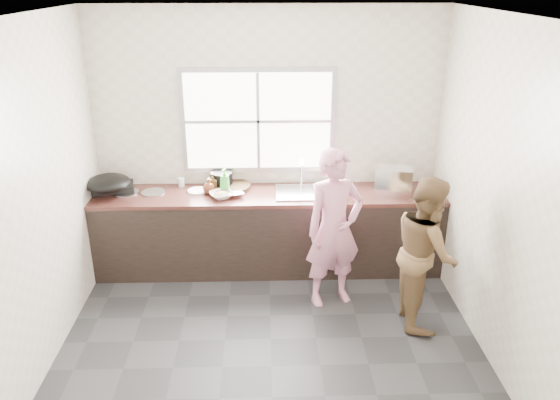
{
  "coord_description": "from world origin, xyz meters",
  "views": [
    {
      "loc": [
        -0.03,
        -3.94,
        2.96
      ],
      "look_at": [
        0.1,
        0.65,
        1.05
      ],
      "focal_mm": 35.0,
      "sensor_mm": 36.0,
      "label": 1
    }
  ],
  "objects_px": {
    "person_side": "(426,252)",
    "bottle_brown_short": "(209,187)",
    "cutting_board": "(230,187)",
    "bowl_crabs": "(324,189)",
    "dish_rack": "(393,180)",
    "burner": "(113,185)",
    "bottle_brown_tall": "(213,182)",
    "wok": "(108,183)",
    "black_pot": "(221,180)",
    "bottle_green": "(225,181)",
    "pot_lid_left": "(125,192)",
    "bowl_held": "(337,195)",
    "woman": "(334,234)",
    "glass_jar": "(181,182)",
    "plate_food": "(198,191)",
    "bowl_mince": "(222,195)",
    "pot_lid_right": "(153,192)"
  },
  "relations": [
    {
      "from": "person_side",
      "to": "bottle_brown_short",
      "type": "xyz_separation_m",
      "value": [
        -1.99,
        1.03,
        0.24
      ]
    },
    {
      "from": "cutting_board",
      "to": "bowl_crabs",
      "type": "distance_m",
      "value": 0.99
    },
    {
      "from": "dish_rack",
      "to": "bottle_brown_short",
      "type": "bearing_deg",
      "value": -171.29
    },
    {
      "from": "bottle_brown_short",
      "to": "burner",
      "type": "height_order",
      "value": "bottle_brown_short"
    },
    {
      "from": "bottle_brown_tall",
      "to": "wok",
      "type": "distance_m",
      "value": 1.06
    },
    {
      "from": "black_pot",
      "to": "bottle_green",
      "type": "relative_size",
      "value": 0.88
    },
    {
      "from": "burner",
      "to": "dish_rack",
      "type": "bearing_deg",
      "value": -4.29
    },
    {
      "from": "bowl_crabs",
      "to": "pot_lid_left",
      "type": "xyz_separation_m",
      "value": [
        -2.06,
        0.02,
        -0.02
      ]
    },
    {
      "from": "bowl_held",
      "to": "burner",
      "type": "xyz_separation_m",
      "value": [
        -2.34,
        0.34,
        0.0
      ]
    },
    {
      "from": "black_pot",
      "to": "bottle_brown_short",
      "type": "bearing_deg",
      "value": -123.39
    },
    {
      "from": "bottle_brown_short",
      "to": "dish_rack",
      "type": "distance_m",
      "value": 1.89
    },
    {
      "from": "woman",
      "to": "bottle_brown_tall",
      "type": "height_order",
      "value": "woman"
    },
    {
      "from": "bottle_brown_short",
      "to": "glass_jar",
      "type": "relative_size",
      "value": 1.63
    },
    {
      "from": "bowl_held",
      "to": "burner",
      "type": "relative_size",
      "value": 0.45
    },
    {
      "from": "woman",
      "to": "bottle_brown_short",
      "type": "relative_size",
      "value": 9.53
    },
    {
      "from": "plate_food",
      "to": "wok",
      "type": "distance_m",
      "value": 0.9
    },
    {
      "from": "bowl_held",
      "to": "plate_food",
      "type": "xyz_separation_m",
      "value": [
        -1.43,
        0.21,
        -0.02
      ]
    },
    {
      "from": "cutting_board",
      "to": "bowl_mince",
      "type": "height_order",
      "value": "bowl_mince"
    },
    {
      "from": "person_side",
      "to": "bowl_mince",
      "type": "distance_m",
      "value": 2.07
    },
    {
      "from": "plate_food",
      "to": "burner",
      "type": "height_order",
      "value": "burner"
    },
    {
      "from": "woman",
      "to": "bottle_brown_short",
      "type": "height_order",
      "value": "woman"
    },
    {
      "from": "bottle_brown_short",
      "to": "bottle_green",
      "type": "bearing_deg",
      "value": 3.56
    },
    {
      "from": "bottle_green",
      "to": "glass_jar",
      "type": "relative_size",
      "value": 2.87
    },
    {
      "from": "bowl_crabs",
      "to": "wok",
      "type": "relative_size",
      "value": 0.4
    },
    {
      "from": "bowl_crabs",
      "to": "plate_food",
      "type": "relative_size",
      "value": 0.83
    },
    {
      "from": "person_side",
      "to": "bowl_held",
      "type": "distance_m",
      "value": 1.12
    },
    {
      "from": "bottle_brown_short",
      "to": "person_side",
      "type": "bearing_deg",
      "value": -27.3
    },
    {
      "from": "bowl_crabs",
      "to": "glass_jar",
      "type": "height_order",
      "value": "glass_jar"
    },
    {
      "from": "woman",
      "to": "person_side",
      "type": "xyz_separation_m",
      "value": [
        0.77,
        -0.33,
        -0.02
      ]
    },
    {
      "from": "burner",
      "to": "wok",
      "type": "bearing_deg",
      "value": -82.95
    },
    {
      "from": "dish_rack",
      "to": "pot_lid_left",
      "type": "height_order",
      "value": "dish_rack"
    },
    {
      "from": "glass_jar",
      "to": "wok",
      "type": "distance_m",
      "value": 0.75
    },
    {
      "from": "person_side",
      "to": "bottle_brown_tall",
      "type": "xyz_separation_m",
      "value": [
        -1.95,
        1.13,
        0.25
      ]
    },
    {
      "from": "black_pot",
      "to": "pot_lid_right",
      "type": "relative_size",
      "value": 0.94
    },
    {
      "from": "bowl_mince",
      "to": "bottle_brown_tall",
      "type": "bearing_deg",
      "value": 114.6
    },
    {
      "from": "bottle_brown_tall",
      "to": "pot_lid_right",
      "type": "xyz_separation_m",
      "value": [
        -0.62,
        -0.07,
        -0.08
      ]
    },
    {
      "from": "black_pot",
      "to": "dish_rack",
      "type": "bearing_deg",
      "value": -6.82
    },
    {
      "from": "pot_lid_left",
      "to": "bottle_brown_tall",
      "type": "bearing_deg",
      "value": 3.66
    },
    {
      "from": "person_side",
      "to": "bottle_green",
      "type": "distance_m",
      "value": 2.12
    },
    {
      "from": "bowl_held",
      "to": "bottle_green",
      "type": "relative_size",
      "value": 0.73
    },
    {
      "from": "bottle_brown_tall",
      "to": "black_pot",
      "type": "bearing_deg",
      "value": 44.43
    },
    {
      "from": "bowl_held",
      "to": "bottle_brown_tall",
      "type": "bearing_deg",
      "value": 168.57
    },
    {
      "from": "bowl_crabs",
      "to": "wok",
      "type": "bearing_deg",
      "value": -178.1
    },
    {
      "from": "burner",
      "to": "wok",
      "type": "height_order",
      "value": "wok"
    },
    {
      "from": "woman",
      "to": "glass_jar",
      "type": "relative_size",
      "value": 15.51
    },
    {
      "from": "plate_food",
      "to": "pot_lid_left",
      "type": "distance_m",
      "value": 0.75
    },
    {
      "from": "bowl_held",
      "to": "pot_lid_left",
      "type": "xyz_separation_m",
      "value": [
        -2.18,
        0.2,
        -0.02
      ]
    },
    {
      "from": "black_pot",
      "to": "bottle_green",
      "type": "height_order",
      "value": "bottle_green"
    },
    {
      "from": "bowl_mince",
      "to": "bottle_brown_tall",
      "type": "height_order",
      "value": "bottle_brown_tall"
    },
    {
      "from": "woman",
      "to": "plate_food",
      "type": "xyz_separation_m",
      "value": [
        -1.34,
        0.75,
        0.15
      ]
    }
  ]
}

